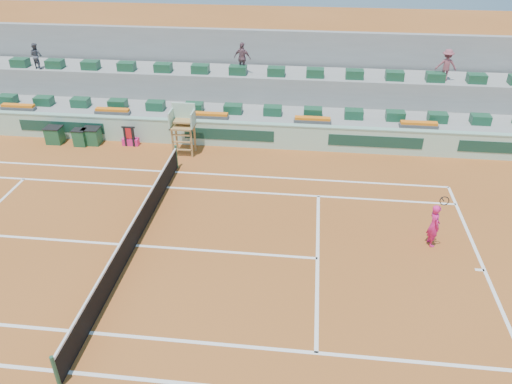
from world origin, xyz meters
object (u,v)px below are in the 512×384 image
at_px(umpire_chair, 183,123).
at_px(player_bag, 131,142).
at_px(tennis_player, 434,225).
at_px(drink_cooler_a, 92,136).

bearing_deg(umpire_chair, player_bag, 169.81).
relative_size(player_bag, tennis_player, 0.35).
xyz_separation_m(player_bag, umpire_chair, (2.87, -0.52, 1.37)).
relative_size(player_bag, umpire_chair, 0.33).
bearing_deg(player_bag, umpire_chair, -10.19).
height_order(player_bag, drink_cooler_a, drink_cooler_a).
height_order(player_bag, tennis_player, tennis_player).
xyz_separation_m(player_bag, drink_cooler_a, (-1.92, -0.08, 0.25)).
relative_size(umpire_chair, drink_cooler_a, 2.86).
bearing_deg(drink_cooler_a, tennis_player, -23.68).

